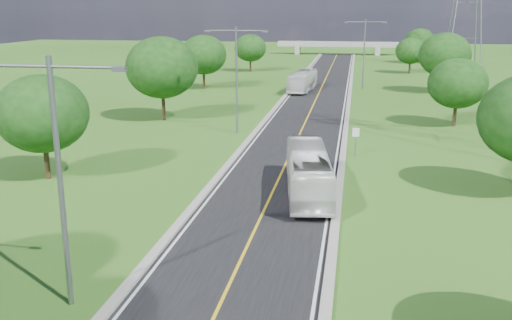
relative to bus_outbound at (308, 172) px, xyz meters
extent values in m
plane|color=#2D5718|center=(-2.27, 32.41, -1.55)|extent=(260.00, 260.00, 0.00)
cube|color=black|center=(-2.27, 38.41, -1.52)|extent=(8.00, 150.00, 0.06)
cube|color=gray|center=(-6.52, 38.41, -1.44)|extent=(0.50, 150.00, 0.22)
cube|color=gray|center=(1.98, 38.41, -1.44)|extent=(0.50, 150.00, 0.22)
cylinder|color=slate|center=(2.93, 10.41, -0.35)|extent=(0.08, 0.08, 2.40)
cube|color=white|center=(2.93, 10.38, 0.45)|extent=(0.55, 0.04, 0.70)
cube|color=gray|center=(-12.27, 112.41, -0.55)|extent=(1.20, 3.00, 2.00)
cube|color=gray|center=(7.73, 112.41, -0.55)|extent=(1.20, 3.00, 2.00)
cube|color=gray|center=(-2.27, 112.41, 1.05)|extent=(30.00, 3.00, 1.20)
cylinder|color=slate|center=(-8.27, -15.59, 3.45)|extent=(0.22, 0.22, 10.00)
cylinder|color=slate|center=(-9.67, -15.59, 8.05)|extent=(2.80, 0.12, 0.12)
cylinder|color=slate|center=(-6.87, -15.59, 8.05)|extent=(2.80, 0.12, 0.12)
cube|color=slate|center=(-5.57, -15.59, 8.00)|extent=(0.50, 0.25, 0.18)
cylinder|color=slate|center=(-8.27, 17.41, 3.45)|extent=(0.22, 0.22, 10.00)
cylinder|color=slate|center=(-9.67, 17.41, 8.05)|extent=(2.80, 0.12, 0.12)
cylinder|color=slate|center=(-6.87, 17.41, 8.05)|extent=(2.80, 0.12, 0.12)
cube|color=slate|center=(-10.97, 17.41, 8.00)|extent=(0.50, 0.25, 0.18)
cube|color=slate|center=(-5.57, 17.41, 8.00)|extent=(0.50, 0.25, 0.18)
cylinder|color=slate|center=(3.73, 50.41, 3.45)|extent=(0.22, 0.22, 10.00)
cylinder|color=slate|center=(2.33, 50.41, 8.05)|extent=(2.80, 0.12, 0.12)
cylinder|color=slate|center=(5.13, 50.41, 8.05)|extent=(2.80, 0.12, 0.12)
cube|color=slate|center=(1.03, 50.41, 8.00)|extent=(0.50, 0.25, 0.18)
cube|color=slate|center=(6.43, 50.41, 8.00)|extent=(0.50, 0.25, 0.18)
cylinder|color=black|center=(-18.27, 0.41, -0.20)|extent=(0.36, 0.36, 2.70)
ellipsoid|color=#10360E|center=(-18.27, 0.41, 3.10)|extent=(6.30, 6.30, 5.36)
cylinder|color=black|center=(-17.27, 22.41, 0.07)|extent=(0.36, 0.36, 3.24)
ellipsoid|color=#10360E|center=(-17.27, 22.41, 4.03)|extent=(7.56, 7.56, 6.43)
cylinder|color=black|center=(-19.27, 46.41, -0.11)|extent=(0.36, 0.36, 2.88)
ellipsoid|color=#10360E|center=(-19.27, 46.41, 3.41)|extent=(6.72, 6.72, 5.71)
cylinder|color=black|center=(-16.77, 70.41, -0.29)|extent=(0.36, 0.36, 2.52)
ellipsoid|color=#10360E|center=(-16.77, 70.41, 2.79)|extent=(5.88, 5.88, 5.00)
cylinder|color=black|center=(12.73, 24.41, -0.29)|extent=(0.36, 0.36, 2.52)
ellipsoid|color=#10360E|center=(12.73, 24.41, 2.79)|extent=(5.88, 5.88, 5.00)
cylinder|color=black|center=(14.73, 48.41, -0.02)|extent=(0.36, 0.36, 3.06)
ellipsoid|color=#10360E|center=(14.73, 48.41, 3.72)|extent=(7.14, 7.14, 6.07)
cylinder|color=black|center=(12.23, 72.41, -0.38)|extent=(0.36, 0.36, 2.34)
ellipsoid|color=#10360E|center=(12.23, 72.41, 2.48)|extent=(5.46, 5.46, 4.64)
cylinder|color=black|center=(15.73, 92.41, -0.20)|extent=(0.36, 0.36, 2.70)
ellipsoid|color=#10360E|center=(15.73, 92.41, 3.10)|extent=(6.30, 6.30, 5.36)
imported|color=white|center=(0.00, 0.00, 0.00)|extent=(3.95, 10.91, 2.97)
imported|color=silver|center=(-4.71, 46.18, -0.05)|extent=(3.48, 10.52, 2.88)
camera|label=1|loc=(2.74, -34.86, 10.15)|focal=40.00mm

